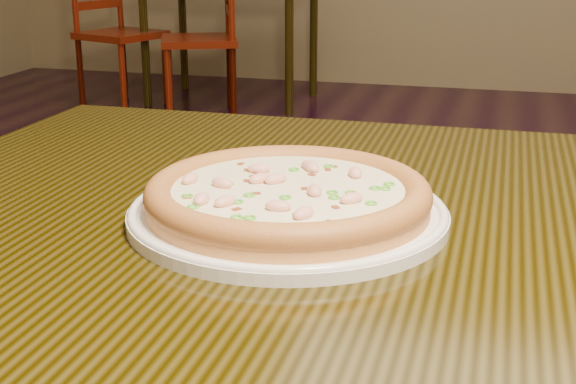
% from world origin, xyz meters
% --- Properties ---
extents(hero_table, '(1.20, 0.80, 0.75)m').
position_xyz_m(hero_table, '(0.01, -0.28, 0.65)').
color(hero_table, black).
rests_on(hero_table, ground).
extents(plate, '(0.32, 0.32, 0.02)m').
position_xyz_m(plate, '(-0.11, -0.33, 0.76)').
color(plate, white).
rests_on(plate, hero_table).
extents(pizza, '(0.28, 0.28, 0.03)m').
position_xyz_m(pizza, '(-0.11, -0.33, 0.78)').
color(pizza, tan).
rests_on(pizza, plate).
extents(chair_a, '(0.54, 0.54, 0.95)m').
position_xyz_m(chair_a, '(-2.22, 3.41, 0.44)').
color(chair_a, '#5D1402').
rests_on(chair_a, ground).
extents(chair_b, '(0.55, 0.55, 0.95)m').
position_xyz_m(chair_b, '(-1.56, 3.28, 0.44)').
color(chair_b, '#5D1402').
rests_on(chair_b, ground).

